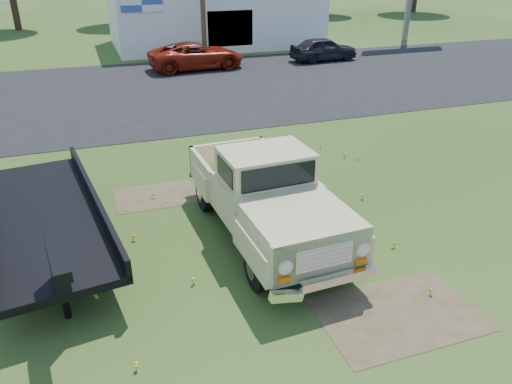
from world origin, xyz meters
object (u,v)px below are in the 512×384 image
at_px(flatbed_trailer, 43,212).
at_px(dark_sedan, 324,49).
at_px(vintage_pickup_truck, 265,194).
at_px(red_pickup, 197,56).

height_order(flatbed_trailer, dark_sedan, flatbed_trailer).
distance_m(vintage_pickup_truck, dark_sedan, 21.28).
bearing_deg(red_pickup, dark_sedan, -95.76).
relative_size(vintage_pickup_truck, flatbed_trailer, 0.86).
relative_size(red_pickup, dark_sedan, 1.29).
xyz_separation_m(red_pickup, dark_sedan, (7.87, -0.22, -0.04)).
distance_m(red_pickup, dark_sedan, 7.87).
bearing_deg(flatbed_trailer, vintage_pickup_truck, -20.04).
bearing_deg(flatbed_trailer, red_pickup, 59.13).
bearing_deg(red_pickup, vintage_pickup_truck, 167.58).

